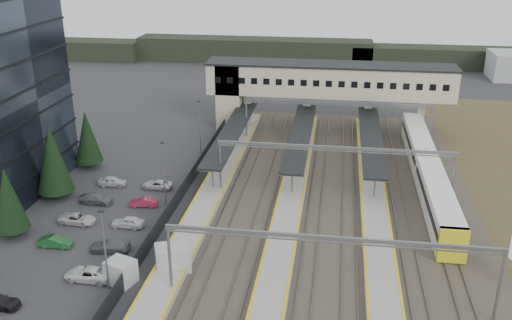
% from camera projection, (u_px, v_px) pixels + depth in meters
% --- Properties ---
extents(ground, '(220.00, 220.00, 0.00)m').
position_uv_depth(ground, '(212.00, 251.00, 59.04)').
color(ground, '#2B2B2D').
rests_on(ground, ground).
extents(car_park, '(10.47, 44.48, 1.27)m').
position_uv_depth(car_park, '(61.00, 271.00, 54.46)').
color(car_park, silver).
rests_on(car_park, ground).
extents(lampposts, '(0.50, 53.25, 8.07)m').
position_uv_depth(lampposts, '(139.00, 203.00, 59.69)').
color(lampposts, slate).
rests_on(lampposts, ground).
extents(fence, '(0.08, 90.00, 2.00)m').
position_uv_depth(fence, '(165.00, 217.00, 64.16)').
color(fence, '#26282B').
rests_on(fence, ground).
extents(relay_cabin_near, '(3.93, 3.46, 2.72)m').
position_uv_depth(relay_cabin_near, '(173.00, 259.00, 55.11)').
color(relay_cabin_near, '#A5A8AA').
rests_on(relay_cabin_near, ground).
extents(relay_cabin_far, '(3.08, 2.83, 2.31)m').
position_uv_depth(relay_cabin_far, '(121.00, 272.00, 53.33)').
color(relay_cabin_far, '#A5A8AA').
rests_on(relay_cabin_far, ground).
extents(rail_corridor, '(34.00, 90.00, 0.92)m').
position_uv_depth(rail_corridor, '(306.00, 232.00, 62.26)').
color(rail_corridor, '#35332A').
rests_on(rail_corridor, ground).
extents(canopies, '(23.10, 30.00, 3.28)m').
position_uv_depth(canopies, '(300.00, 135.00, 81.49)').
color(canopies, black).
rests_on(canopies, ground).
extents(footbridge, '(40.40, 6.40, 11.20)m').
position_uv_depth(footbridge, '(312.00, 83.00, 93.73)').
color(footbridge, '#BBB494').
rests_on(footbridge, ground).
extents(gantries, '(28.40, 62.28, 7.17)m').
position_uv_depth(gantries, '(332.00, 194.00, 57.97)').
color(gantries, slate).
rests_on(gantries, ground).
extents(train, '(2.87, 39.83, 3.61)m').
position_uv_depth(train, '(427.00, 171.00, 73.85)').
color(train, white).
rests_on(train, ground).
extents(treeline_far, '(170.00, 19.00, 7.00)m').
position_uv_depth(treeline_far, '(389.00, 56.00, 139.64)').
color(treeline_far, black).
rests_on(treeline_far, ground).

